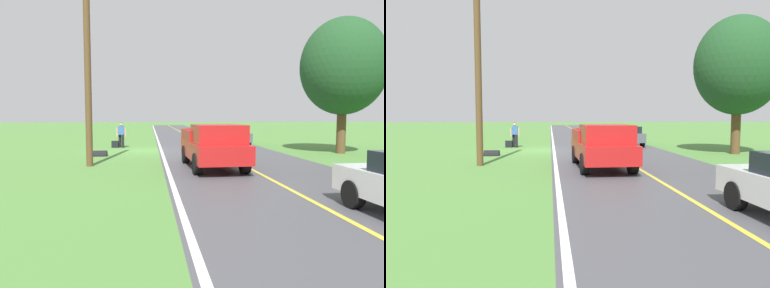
{
  "view_description": "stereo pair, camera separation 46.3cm",
  "coord_description": "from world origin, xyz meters",
  "views": [
    {
      "loc": [
        -0.15,
        22.44,
        2.17
      ],
      "look_at": [
        -1.54,
        10.72,
        1.23
      ],
      "focal_mm": 33.58,
      "sensor_mm": 36.0,
      "label": 1
    },
    {
      "loc": [
        -0.61,
        22.48,
        2.17
      ],
      "look_at": [
        -1.54,
        10.72,
        1.23
      ],
      "focal_mm": 33.58,
      "sensor_mm": 36.0,
      "label": 2
    }
  ],
  "objects": [
    {
      "name": "ground_plane",
      "position": [
        0.0,
        0.0,
        0.0
      ],
      "size": [
        200.0,
        200.0,
        0.0
      ],
      "primitive_type": "plane",
      "color": "#4C7F38"
    },
    {
      "name": "road_surface",
      "position": [
        -4.24,
        0.0,
        0.0
      ],
      "size": [
        7.12,
        120.0,
        0.0
      ],
      "primitive_type": "cube",
      "color": "#47474C",
      "rests_on": "ground"
    },
    {
      "name": "lane_edge_line",
      "position": [
        -0.86,
        0.0,
        0.01
      ],
      "size": [
        0.16,
        117.6,
        0.0
      ],
      "primitive_type": "cube",
      "color": "silver",
      "rests_on": "ground"
    },
    {
      "name": "lane_centre_line",
      "position": [
        -4.24,
        0.0,
        0.01
      ],
      "size": [
        0.14,
        117.6,
        0.0
      ],
      "primitive_type": "cube",
      "color": "gold",
      "rests_on": "ground"
    },
    {
      "name": "hitchhiker_walking",
      "position": [
        1.77,
        -2.28,
        0.98
      ],
      "size": [
        0.62,
        0.52,
        1.75
      ],
      "color": "black",
      "rests_on": "ground"
    },
    {
      "name": "suitcase_carried",
      "position": [
        2.19,
        -2.21,
        0.23
      ],
      "size": [
        0.46,
        0.21,
        0.47
      ],
      "primitive_type": "cube",
      "rotation": [
        0.0,
        0.0,
        1.55
      ],
      "color": "black",
      "rests_on": "ground"
    },
    {
      "name": "pickup_truck_passing",
      "position": [
        -2.74,
        8.05,
        0.97
      ],
      "size": [
        2.21,
        5.45,
        1.82
      ],
      "color": "#B21919",
      "rests_on": "ground"
    },
    {
      "name": "tree_far_side_near",
      "position": [
        -11.08,
        2.99,
        4.93
      ],
      "size": [
        4.76,
        4.76,
        7.69
      ],
      "color": "brown",
      "rests_on": "ground"
    },
    {
      "name": "sedan_near_oncoming",
      "position": [
        -6.2,
        -3.27,
        0.75
      ],
      "size": [
        2.01,
        4.44,
        1.41
      ],
      "color": "#4C5156",
      "rests_on": "ground"
    },
    {
      "name": "utility_pole_roadside",
      "position": [
        2.42,
        6.73,
        4.2
      ],
      "size": [
        0.28,
        0.28,
        8.4
      ],
      "primitive_type": "cylinder",
      "color": "brown",
      "rests_on": "ground"
    },
    {
      "name": "drainage_culvert",
      "position": [
        2.54,
        2.82,
        0.0
      ],
      "size": [
        0.8,
        0.6,
        0.6
      ],
      "primitive_type": "cylinder",
      "rotation": [
        0.0,
        1.57,
        0.0
      ],
      "color": "black",
      "rests_on": "ground"
    }
  ]
}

